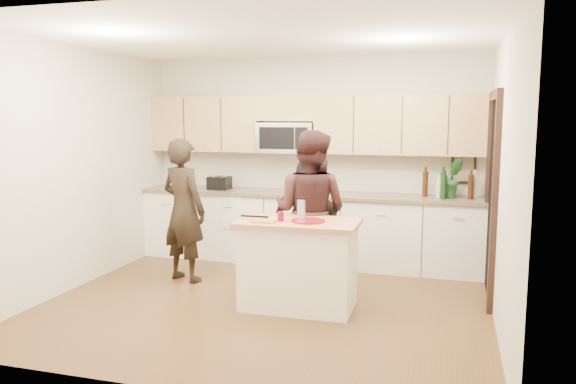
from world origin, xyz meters
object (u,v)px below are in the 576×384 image
(woman_left, at_px, (184,210))
(woman_right, at_px, (306,226))
(woman_center, at_px, (310,212))
(island, at_px, (298,264))
(toaster, at_px, (219,183))

(woman_left, xyz_separation_m, woman_right, (1.49, -0.00, -0.11))
(woman_center, bearing_deg, island, 103.27)
(toaster, xyz_separation_m, woman_center, (1.57, -1.17, -0.13))
(toaster, bearing_deg, island, -47.19)
(woman_center, distance_m, woman_right, 0.16)
(woman_left, bearing_deg, island, 178.84)
(island, relative_size, woman_right, 0.82)
(woman_left, bearing_deg, woman_center, -161.59)
(island, bearing_deg, woman_right, 95.81)
(woman_left, distance_m, woman_center, 1.53)
(toaster, relative_size, woman_left, 0.17)
(island, height_order, toaster, toaster)
(island, bearing_deg, toaster, 132.17)
(woman_left, xyz_separation_m, woman_center, (1.53, -0.00, 0.05))
(woman_center, height_order, woman_right, woman_center)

